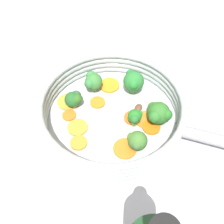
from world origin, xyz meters
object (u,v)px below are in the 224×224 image
(mushroom_piece_0, at_px, (139,108))
(carrot_slice_6, at_px, (133,118))
(carrot_slice_0, at_px, (78,127))
(carrot_slice_9, at_px, (69,115))
(broccoli_floret_1, at_px, (74,99))
(skillet, at_px, (112,118))
(broccoli_floret_5, at_px, (158,113))
(broccoli_floret_3, at_px, (133,81))
(carrot_slice_8, at_px, (125,149))
(broccoli_floret_2, at_px, (137,141))
(carrot_slice_7, at_px, (151,127))
(carrot_slice_3, at_px, (79,143))
(broccoli_floret_0, at_px, (93,81))
(broccoli_floret_4, at_px, (135,117))
(carrot_slice_5, at_px, (110,85))
(carrot_slice_2, at_px, (145,120))
(carrot_slice_1, at_px, (98,102))
(carrot_slice_4, at_px, (68,102))

(mushroom_piece_0, bearing_deg, carrot_slice_6, -56.54)
(carrot_slice_0, relative_size, carrot_slice_6, 1.14)
(carrot_slice_9, height_order, broccoli_floret_1, broccoli_floret_1)
(skillet, relative_size, broccoli_floret_5, 5.39)
(carrot_slice_0, distance_m, broccoli_floret_3, 0.16)
(carrot_slice_8, bearing_deg, broccoli_floret_2, 71.19)
(carrot_slice_9, bearing_deg, carrot_slice_7, 51.72)
(broccoli_floret_1, xyz_separation_m, broccoli_floret_3, (0.02, 0.13, 0.01))
(carrot_slice_3, relative_size, mushroom_piece_0, 1.58)
(carrot_slice_7, bearing_deg, carrot_slice_3, -103.53)
(carrot_slice_6, xyz_separation_m, broccoli_floret_3, (-0.07, 0.04, 0.03))
(broccoli_floret_0, distance_m, broccoli_floret_2, 0.18)
(skillet, height_order, carrot_slice_6, carrot_slice_6)
(broccoli_floret_4, bearing_deg, carrot_slice_7, 50.05)
(carrot_slice_6, distance_m, carrot_slice_7, 0.04)
(carrot_slice_5, height_order, broccoli_floret_4, broccoli_floret_4)
(carrot_slice_7, bearing_deg, carrot_slice_2, 178.90)
(carrot_slice_1, distance_m, broccoli_floret_2, 0.14)
(carrot_slice_1, xyz_separation_m, carrot_slice_9, (0.00, -0.07, -0.00))
(carrot_slice_3, distance_m, broccoli_floret_2, 0.11)
(broccoli_floret_1, bearing_deg, broccoli_floret_2, 22.51)
(carrot_slice_6, bearing_deg, skillet, -125.98)
(broccoli_floret_0, distance_m, broccoli_floret_3, 0.09)
(carrot_slice_3, relative_size, carrot_slice_7, 0.91)
(carrot_slice_4, distance_m, carrot_slice_6, 0.15)
(carrot_slice_0, distance_m, broccoli_floret_1, 0.06)
(carrot_slice_9, bearing_deg, broccoli_floret_3, 88.82)
(broccoli_floret_1, distance_m, broccoli_floret_2, 0.17)
(broccoli_floret_2, xyz_separation_m, broccoli_floret_4, (-0.05, 0.02, 0.00))
(carrot_slice_0, height_order, carrot_slice_9, same)
(carrot_slice_1, relative_size, broccoli_floret_5, 0.62)
(carrot_slice_2, bearing_deg, carrot_slice_0, -109.50)
(carrot_slice_7, distance_m, broccoli_floret_5, 0.03)
(carrot_slice_5, xyz_separation_m, broccoli_floret_5, (0.14, 0.04, 0.02))
(carrot_slice_1, distance_m, carrot_slice_4, 0.06)
(skillet, distance_m, carrot_slice_6, 0.04)
(broccoli_floret_3, distance_m, broccoli_floret_5, 0.10)
(carrot_slice_8, height_order, broccoli_floret_3, broccoli_floret_3)
(carrot_slice_1, height_order, carrot_slice_4, same)
(skillet, distance_m, broccoli_floret_3, 0.09)
(broccoli_floret_3, bearing_deg, carrot_slice_3, -66.98)
(broccoli_floret_1, xyz_separation_m, broccoli_floret_2, (0.15, 0.06, 0.00))
(carrot_slice_6, distance_m, broccoli_floret_2, 0.07)
(carrot_slice_7, bearing_deg, broccoli_floret_4, -129.95)
(mushroom_piece_0, bearing_deg, broccoli_floret_2, -34.22)
(carrot_slice_5, bearing_deg, broccoli_floret_1, -79.91)
(carrot_slice_6, height_order, broccoli_floret_0, broccoli_floret_0)
(skillet, distance_m, broccoli_floret_0, 0.09)
(carrot_slice_2, distance_m, carrot_slice_6, 0.03)
(carrot_slice_3, xyz_separation_m, broccoli_floret_4, (0.01, 0.12, 0.02))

